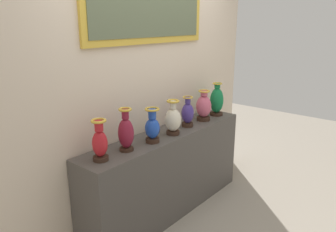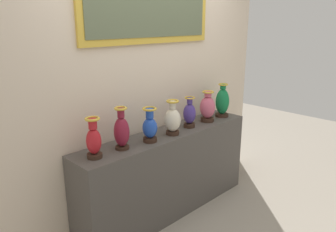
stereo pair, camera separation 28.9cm
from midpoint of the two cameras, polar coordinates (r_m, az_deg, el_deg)
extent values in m
plane|color=gray|center=(3.66, 2.36, -16.19)|extent=(9.35, 9.35, 0.00)
cube|color=#4C4742|center=(3.44, 2.44, -9.95)|extent=(2.07, 0.40, 0.89)
cube|color=beige|center=(3.33, -0.65, 5.35)|extent=(3.35, 0.10, 2.66)
cube|color=gold|center=(3.20, -0.29, 18.11)|extent=(1.57, 0.03, 0.63)
cube|color=#5B6549|center=(3.18, -0.04, 18.12)|extent=(1.45, 0.01, 0.51)
cylinder|color=#382319|center=(2.72, -9.68, -6.87)|extent=(0.13, 0.13, 0.04)
ellipsoid|color=red|center=(2.68, -9.81, -4.41)|extent=(0.12, 0.12, 0.21)
cylinder|color=red|center=(2.63, -9.96, -1.38)|extent=(0.07, 0.07, 0.08)
torus|color=gold|center=(2.62, -10.01, -0.52)|extent=(0.12, 0.12, 0.02)
cylinder|color=#382319|center=(2.87, -5.12, -5.52)|extent=(0.12, 0.12, 0.03)
ellipsoid|color=maroon|center=(2.82, -5.19, -2.82)|extent=(0.14, 0.14, 0.26)
cylinder|color=maroon|center=(2.77, -5.28, 0.51)|extent=(0.06, 0.06, 0.08)
torus|color=gold|center=(2.76, -5.30, 1.31)|extent=(0.11, 0.11, 0.02)
cylinder|color=#382319|center=(3.03, -0.41, -4.15)|extent=(0.13, 0.13, 0.04)
ellipsoid|color=#1E47B2|center=(2.99, -0.42, -2.10)|extent=(0.14, 0.14, 0.19)
cylinder|color=#1E47B2|center=(2.95, -0.42, 0.43)|extent=(0.07, 0.07, 0.09)
torus|color=gold|center=(2.94, -0.43, 1.24)|extent=(0.14, 0.14, 0.02)
cylinder|color=#382319|center=(3.22, 3.37, -2.94)|extent=(0.13, 0.13, 0.04)
ellipsoid|color=beige|center=(3.18, 3.41, -0.73)|extent=(0.16, 0.16, 0.23)
cylinder|color=beige|center=(3.14, 3.45, 1.89)|extent=(0.06, 0.06, 0.08)
torus|color=gold|center=(3.13, 3.46, 2.56)|extent=(0.13, 0.13, 0.02)
cylinder|color=#382319|center=(3.45, 6.12, -1.63)|extent=(0.12, 0.12, 0.04)
ellipsoid|color=#3F2D7F|center=(3.42, 6.18, 0.37)|extent=(0.13, 0.13, 0.21)
cylinder|color=#3F2D7F|center=(3.38, 6.25, 2.62)|extent=(0.06, 0.06, 0.06)
torus|color=gold|center=(3.37, 6.27, 3.16)|extent=(0.11, 0.11, 0.01)
cylinder|color=#382319|center=(3.67, 9.08, -0.64)|extent=(0.15, 0.15, 0.04)
ellipsoid|color=#CC5972|center=(3.64, 9.17, 1.50)|extent=(0.17, 0.17, 0.24)
cylinder|color=#CC5972|center=(3.60, 9.28, 3.75)|extent=(0.08, 0.08, 0.05)
torus|color=gold|center=(3.60, 9.30, 4.15)|extent=(0.13, 0.13, 0.02)
cylinder|color=#382319|center=(3.89, 11.46, 0.13)|extent=(0.15, 0.15, 0.03)
ellipsoid|color=#14723D|center=(3.85, 11.59, 2.46)|extent=(0.16, 0.16, 0.29)
cylinder|color=#14723D|center=(3.82, 11.74, 5.00)|extent=(0.07, 0.07, 0.05)
torus|color=gold|center=(3.81, 11.76, 5.39)|extent=(0.11, 0.11, 0.02)
camera|label=1|loc=(0.14, -87.42, 0.75)|focal=34.99mm
camera|label=2|loc=(0.14, 92.58, -0.75)|focal=34.99mm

